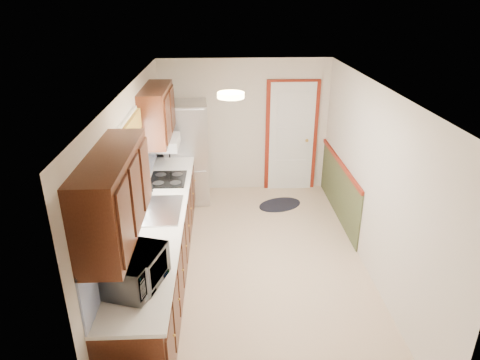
{
  "coord_description": "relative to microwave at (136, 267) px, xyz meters",
  "views": [
    {
      "loc": [
        -0.41,
        -4.91,
        3.39
      ],
      "look_at": [
        -0.18,
        0.22,
        1.15
      ],
      "focal_mm": 32.0,
      "sensor_mm": 36.0,
      "label": 1
    }
  ],
  "objects": [
    {
      "name": "cooktop",
      "position": [
        0.01,
        2.42,
        -0.19
      ],
      "size": [
        0.5,
        0.6,
        0.02
      ],
      "primitive_type": "cube",
      "color": "black",
      "rests_on": "kitchen_run"
    },
    {
      "name": "refrigerator",
      "position": [
        0.18,
        3.72,
        -0.27
      ],
      "size": [
        0.77,
        0.76,
        1.75
      ],
      "rotation": [
        0.0,
        0.0,
        0.06
      ],
      "color": "#B7B7BC",
      "rests_on": "ground"
    },
    {
      "name": "microwave",
      "position": [
        0.0,
        0.0,
        0.0
      ],
      "size": [
        0.49,
        0.67,
        0.41
      ],
      "primitive_type": "imported",
      "rotation": [
        0.0,
        0.0,
        1.27
      ],
      "color": "white",
      "rests_on": "kitchen_run"
    },
    {
      "name": "back_wall_trim",
      "position": [
        2.19,
        3.88,
        -0.25
      ],
      "size": [
        1.12,
        2.3,
        2.08
      ],
      "color": "maroon",
      "rests_on": "ground"
    },
    {
      "name": "ceiling_fixture",
      "position": [
        0.9,
        1.47,
        1.22
      ],
      "size": [
        0.3,
        0.3,
        0.06
      ],
      "primitive_type": "cylinder",
      "color": "#FFD88C",
      "rests_on": "room_shell"
    },
    {
      "name": "room_shell",
      "position": [
        1.2,
        1.67,
        0.06
      ],
      "size": [
        3.2,
        5.2,
        2.52
      ],
      "color": "#D1B493",
      "rests_on": "ground"
    },
    {
      "name": "kitchen_run",
      "position": [
        -0.04,
        1.38,
        -0.33
      ],
      "size": [
        0.63,
        4.0,
        2.2
      ],
      "color": "#3E1A0E",
      "rests_on": "ground"
    },
    {
      "name": "rug",
      "position": [
        1.78,
        3.4,
        -1.14
      ],
      "size": [
        0.91,
        0.77,
        0.01
      ],
      "primitive_type": "ellipsoid",
      "rotation": [
        0.0,
        0.0,
        0.42
      ],
      "color": "black",
      "rests_on": "ground"
    }
  ]
}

